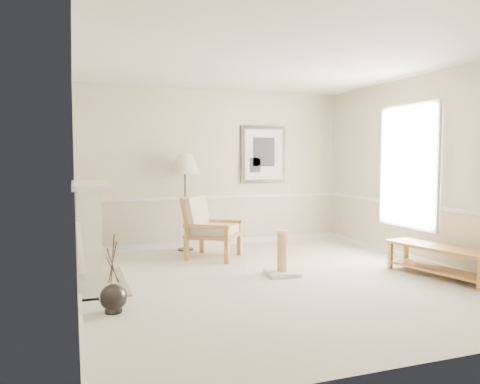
{
  "coord_description": "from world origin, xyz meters",
  "views": [
    {
      "loc": [
        -2.52,
        -5.63,
        1.61
      ],
      "look_at": [
        -0.25,
        0.7,
        1.14
      ],
      "focal_mm": 35.0,
      "sensor_mm": 36.0,
      "label": 1
    }
  ],
  "objects_px": {
    "floor_vase": "(113,298)",
    "armchair": "(207,225)",
    "bench": "(439,257)",
    "scratching_post": "(282,261)",
    "floor_lamp": "(185,167)"
  },
  "relations": [
    {
      "from": "floor_vase",
      "to": "armchair",
      "type": "xyz_separation_m",
      "value": [
        1.67,
        2.33,
        0.39
      ]
    },
    {
      "from": "floor_vase",
      "to": "bench",
      "type": "bearing_deg",
      "value": 0.19
    },
    {
      "from": "floor_vase",
      "to": "scratching_post",
      "type": "bearing_deg",
      "value": 20.28
    },
    {
      "from": "bench",
      "to": "armchair",
      "type": "bearing_deg",
      "value": 138.55
    },
    {
      "from": "floor_vase",
      "to": "bench",
      "type": "distance_m",
      "value": 4.3
    },
    {
      "from": "bench",
      "to": "floor_vase",
      "type": "bearing_deg",
      "value": -179.81
    },
    {
      "from": "floor_lamp",
      "to": "scratching_post",
      "type": "height_order",
      "value": "floor_lamp"
    },
    {
      "from": "bench",
      "to": "scratching_post",
      "type": "height_order",
      "value": "scratching_post"
    },
    {
      "from": "floor_vase",
      "to": "scratching_post",
      "type": "distance_m",
      "value": 2.51
    },
    {
      "from": "floor_lamp",
      "to": "bench",
      "type": "relative_size",
      "value": 1.09
    },
    {
      "from": "armchair",
      "to": "bench",
      "type": "relative_size",
      "value": 0.71
    },
    {
      "from": "floor_lamp",
      "to": "bench",
      "type": "height_order",
      "value": "floor_lamp"
    },
    {
      "from": "armchair",
      "to": "bench",
      "type": "height_order",
      "value": "armchair"
    },
    {
      "from": "bench",
      "to": "scratching_post",
      "type": "distance_m",
      "value": 2.13
    },
    {
      "from": "floor_lamp",
      "to": "scratching_post",
      "type": "relative_size",
      "value": 2.72
    }
  ]
}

